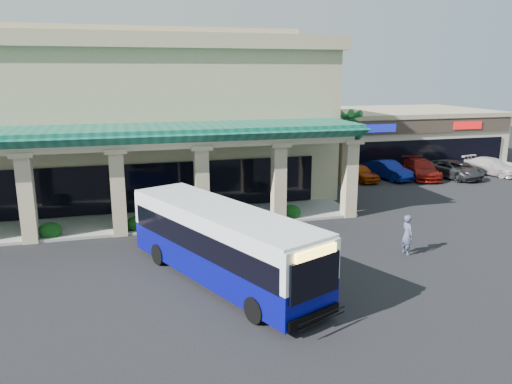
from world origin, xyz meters
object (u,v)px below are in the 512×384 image
object	(u,v)px
car_gray	(453,169)
car_extra	(492,166)
pedestrian	(407,235)
car_white	(388,170)
car_red	(421,169)
transit_bus	(222,245)
car_silver	(359,172)

from	to	relation	value
car_gray	car_extra	world-z (taller)	car_gray
pedestrian	car_white	distance (m)	17.87
car_red	car_gray	xyz separation A→B (m)	(2.60, -0.63, -0.04)
car_white	car_gray	bearing A→B (deg)	-23.60
transit_bus	car_silver	distance (m)	22.31
transit_bus	car_extra	size ratio (longest dim) A/B	2.32
car_extra	car_red	bearing A→B (deg)	160.84
car_white	car_extra	size ratio (longest dim) A/B	0.93
pedestrian	car_gray	bearing A→B (deg)	-46.50
car_white	car_extra	bearing A→B (deg)	-17.05
car_gray	transit_bus	bearing A→B (deg)	-159.03
car_red	transit_bus	bearing A→B (deg)	-126.23
car_gray	car_silver	bearing A→B (deg)	159.03
pedestrian	car_extra	bearing A→B (deg)	-53.48
transit_bus	car_red	world-z (taller)	transit_bus
transit_bus	car_white	size ratio (longest dim) A/B	2.48
transit_bus	car_extra	distance (m)	31.34
pedestrian	car_gray	distance (m)	20.14
pedestrian	car_extra	size ratio (longest dim) A/B	0.40
car_silver	car_red	size ratio (longest dim) A/B	0.77
pedestrian	car_silver	world-z (taller)	pedestrian
transit_bus	car_gray	size ratio (longest dim) A/B	2.15
transit_bus	car_white	distance (m)	24.08
pedestrian	car_white	world-z (taller)	pedestrian
transit_bus	car_extra	xyz separation A→B (m)	(26.97, 15.95, -0.88)
car_red	car_extra	xyz separation A→B (m)	(6.74, -0.30, -0.06)
pedestrian	car_red	world-z (taller)	pedestrian
pedestrian	car_red	size ratio (longest dim) A/B	0.37
car_red	car_extra	size ratio (longest dim) A/B	1.09
transit_bus	car_white	world-z (taller)	transit_bus
transit_bus	car_silver	world-z (taller)	transit_bus
car_red	car_gray	size ratio (longest dim) A/B	1.01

